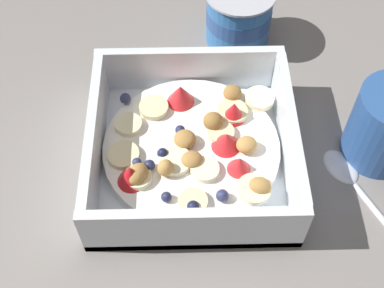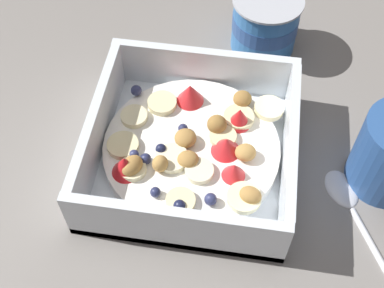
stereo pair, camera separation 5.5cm
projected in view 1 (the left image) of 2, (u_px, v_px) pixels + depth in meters
The scene contains 4 objects.
ground_plane at pixel (192, 170), 0.57m from camera, with size 2.40×2.40×0.00m, color gray.
fruit_bowl at pixel (192, 148), 0.56m from camera, with size 0.21×0.21×0.07m.
spoon at pixel (357, 185), 0.55m from camera, with size 0.09×0.16×0.01m.
yogurt_cup at pixel (239, 16), 0.66m from camera, with size 0.09×0.09×0.07m.
Camera 1 is at (-0.01, -0.30, 0.48)m, focal length 48.19 mm.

